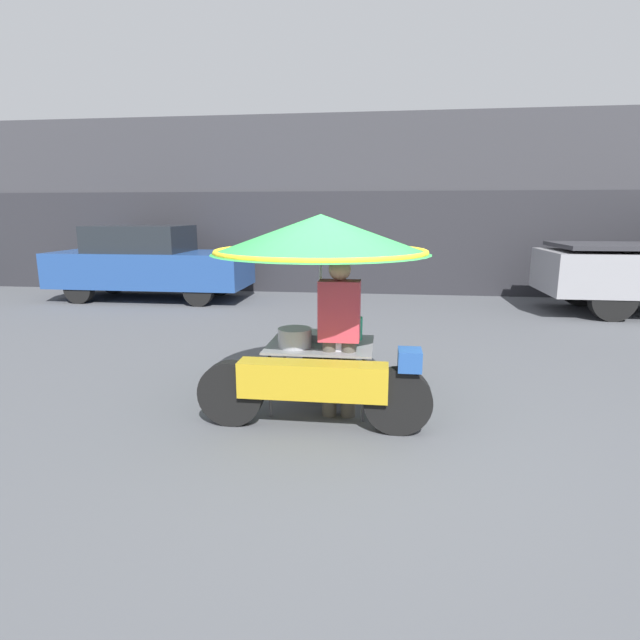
# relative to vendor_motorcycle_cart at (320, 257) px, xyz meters

# --- Properties ---
(ground_plane) EXTENTS (36.00, 36.00, 0.00)m
(ground_plane) POSITION_rel_vendor_motorcycle_cart_xyz_m (0.37, -0.52, -1.51)
(ground_plane) COLOR #4C4F54
(shopfront_building) EXTENTS (28.00, 2.06, 4.14)m
(shopfront_building) POSITION_rel_vendor_motorcycle_cart_xyz_m (0.37, 8.29, 0.55)
(shopfront_building) COLOR #38383D
(shopfront_building) RESTS_ON ground
(vendor_motorcycle_cart) EXTENTS (2.11, 2.09, 1.90)m
(vendor_motorcycle_cart) POSITION_rel_vendor_motorcycle_cart_xyz_m (0.00, 0.00, 0.00)
(vendor_motorcycle_cart) COLOR black
(vendor_motorcycle_cart) RESTS_ON ground
(vendor_person) EXTENTS (0.38, 0.22, 1.51)m
(vendor_person) POSITION_rel_vendor_motorcycle_cart_xyz_m (0.20, -0.19, -0.67)
(vendor_person) COLOR #4C473D
(vendor_person) RESTS_ON ground
(parked_car) EXTENTS (4.30, 1.65, 1.63)m
(parked_car) POSITION_rel_vendor_motorcycle_cart_xyz_m (-4.60, 5.87, -0.68)
(parked_car) COLOR black
(parked_car) RESTS_ON ground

